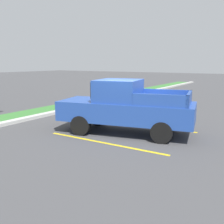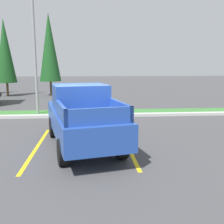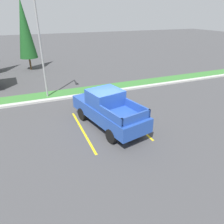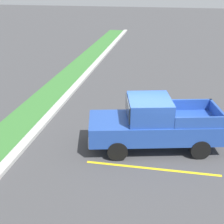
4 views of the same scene
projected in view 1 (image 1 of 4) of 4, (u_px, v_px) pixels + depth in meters
name	position (u px, v px, depth m)	size (l,w,h in m)	color
ground_plane	(120.00, 132.00, 10.53)	(120.00, 120.00, 0.00)	#424244
parking_line_near	(104.00, 143.00, 9.18)	(0.12, 4.80, 0.01)	yellow
parking_line_far	(143.00, 125.00, 11.75)	(0.12, 4.80, 0.01)	yellow
curb_strip	(34.00, 117.00, 13.15)	(56.00, 0.40, 0.15)	#B2B2AD
grass_median	(20.00, 116.00, 13.73)	(56.00, 1.80, 0.06)	#387533
pickup_truck_main	(125.00, 107.00, 10.29)	(2.99, 5.51, 2.10)	black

